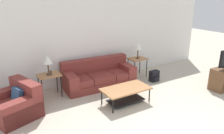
# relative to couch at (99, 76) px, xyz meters

# --- Properties ---
(wall_back) EXTENTS (9.17, 0.06, 2.60)m
(wall_back) POSITION_rel_couch_xyz_m (0.12, 0.56, 1.00)
(wall_back) COLOR white
(wall_back) RESTS_ON ground_plane
(couch) EXTENTS (2.19, 1.01, 0.82)m
(couch) POSITION_rel_couch_xyz_m (0.00, 0.00, 0.00)
(couch) COLOR maroon
(couch) RESTS_ON ground_plane
(armchair) EXTENTS (1.22, 1.29, 0.80)m
(armchair) POSITION_rel_couch_xyz_m (-2.47, -0.57, -0.01)
(armchair) COLOR maroon
(armchair) RESTS_ON ground_plane
(coffee_table) EXTENTS (1.24, 0.68, 0.41)m
(coffee_table) POSITION_rel_couch_xyz_m (0.07, -1.37, 0.01)
(coffee_table) COLOR #A87042
(coffee_table) RESTS_ON ground_plane
(side_table_left) EXTENTS (0.59, 0.46, 0.65)m
(side_table_left) POSITION_rel_couch_xyz_m (-1.50, 0.01, 0.28)
(side_table_left) COLOR #A87042
(side_table_left) RESTS_ON ground_plane
(side_table_right) EXTENTS (0.59, 0.46, 0.65)m
(side_table_right) POSITION_rel_couch_xyz_m (1.49, 0.01, 0.28)
(side_table_right) COLOR #A87042
(side_table_right) RESTS_ON ground_plane
(table_lamp_left) EXTENTS (0.25, 0.25, 0.53)m
(table_lamp_left) POSITION_rel_couch_xyz_m (-1.50, 0.01, 0.76)
(table_lamp_left) COLOR #472D1E
(table_lamp_left) RESTS_ON side_table_left
(table_lamp_right) EXTENTS (0.25, 0.25, 0.53)m
(table_lamp_right) POSITION_rel_couch_xyz_m (1.49, 0.01, 0.76)
(table_lamp_right) COLOR #472D1E
(table_lamp_right) RESTS_ON side_table_right
(backpack) EXTENTS (0.31, 0.26, 0.35)m
(backpack) POSITION_rel_couch_xyz_m (1.71, -0.62, -0.13)
(backpack) COLOR black
(backpack) RESTS_ON ground_plane
(picture_frame) EXTENTS (0.10, 0.04, 0.13)m
(picture_frame) POSITION_rel_couch_xyz_m (-1.48, -0.06, 0.42)
(picture_frame) COLOR #4C3828
(picture_frame) RESTS_ON side_table_left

